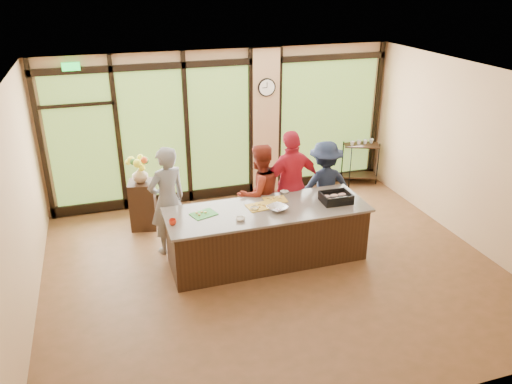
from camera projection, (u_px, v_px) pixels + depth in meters
floor at (273, 269)px, 7.93m from camera, size 7.00×7.00×0.00m
ceiling at (276, 79)px, 6.71m from camera, size 7.00×7.00×0.00m
back_wall at (224, 126)px, 9.93m from camera, size 7.00×0.00×7.00m
left_wall at (16, 214)px, 6.35m from camera, size 0.00×6.00×6.00m
right_wall at (472, 157)px, 8.29m from camera, size 0.00×6.00×6.00m
window_wall at (233, 131)px, 9.98m from camera, size 6.90×0.12×3.00m
island_base at (267, 236)px, 8.01m from camera, size 3.10×1.00×0.88m
countertop at (267, 210)px, 7.82m from camera, size 3.20×1.10×0.04m
wall_clock at (267, 87)px, 9.75m from camera, size 0.36×0.04×0.36m
cook_left at (168, 201)px, 8.09m from camera, size 0.79×0.66×1.84m
cook_midleft at (259, 193)px, 8.50m from camera, size 1.00×0.88×1.73m
cook_midright at (291, 184)px, 8.60m from camera, size 1.19×0.66×1.92m
cook_right at (324, 186)px, 8.91m from camera, size 1.09×0.65×1.64m
roasting_pan at (336, 199)px, 8.03m from camera, size 0.48×0.38×0.08m
mixing_bowl at (278, 208)px, 7.74m from camera, size 0.40×0.40×0.07m
cutting_board_left at (204, 214)px, 7.63m from camera, size 0.44×0.38×0.01m
cutting_board_center at (260, 206)px, 7.88m from camera, size 0.44×0.35×0.01m
cutting_board_right at (275, 200)px, 8.11m from camera, size 0.38×0.29×0.01m
prep_bowl_near at (240, 219)px, 7.44m from camera, size 0.18×0.18×0.04m
prep_bowl_mid at (254, 209)px, 7.77m from camera, size 0.15×0.15×0.04m
prep_bowl_far at (284, 192)px, 8.37m from camera, size 0.17×0.17×0.03m
red_ramekin at (173, 222)px, 7.30m from camera, size 0.15×0.15×0.09m
flower_stand at (143, 205)px, 9.05m from camera, size 0.53×0.53×0.90m
flower_vase at (140, 174)px, 8.81m from camera, size 0.31×0.31×0.29m
bar_cart at (360, 157)px, 10.91m from camera, size 0.83×0.66×1.00m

